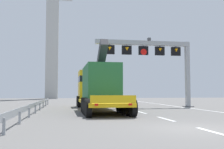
{
  "coord_description": "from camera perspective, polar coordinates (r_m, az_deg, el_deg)",
  "views": [
    {
      "loc": [
        -5.13,
        -10.34,
        1.51
      ],
      "look_at": [
        -1.08,
        13.37,
        3.09
      ],
      "focal_mm": 42.77,
      "sensor_mm": 36.0,
      "label": 1
    }
  ],
  "objects": [
    {
      "name": "ground",
      "position": [
        11.64,
        16.86,
        -11.05
      ],
      "size": [
        112.0,
        112.0,
        0.0
      ],
      "primitive_type": "plane",
      "color": "slate"
    },
    {
      "name": "bridge_pylon_distant",
      "position": [
        64.95,
        -12.57,
        12.57
      ],
      "size": [
        9.0,
        2.0,
        38.54
      ],
      "color": "#B7B7B2",
      "rests_on": "ground"
    },
    {
      "name": "overhead_lane_gantry",
      "position": [
        27.41,
        9.25,
        4.35
      ],
      "size": [
        10.02,
        0.9,
        6.97
      ],
      "color": "#9EA0A5",
      "rests_on": "ground"
    },
    {
      "name": "guardrail_left",
      "position": [
        21.32,
        -15.71,
        -6.16
      ],
      "size": [
        0.13,
        25.68,
        0.76
      ],
      "color": "#999EA3",
      "rests_on": "ground"
    },
    {
      "name": "edge_line_right",
      "position": [
        25.1,
        17.3,
        -7.02
      ],
      "size": [
        0.2,
        63.0,
        0.01
      ],
      "primitive_type": "cube",
      "color": "silver",
      "rests_on": "ground"
    },
    {
      "name": "lane_markings",
      "position": [
        27.22,
        1.92,
        -6.92
      ],
      "size": [
        0.2,
        47.16,
        0.01
      ],
      "color": "silver",
      "rests_on": "ground"
    },
    {
      "name": "heavy_haul_truck_yellow",
      "position": [
        23.3,
        -3.37,
        -2.57
      ],
      "size": [
        3.1,
        14.08,
        5.3
      ],
      "color": "yellow",
      "rests_on": "ground"
    }
  ]
}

